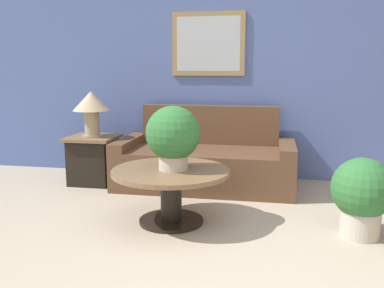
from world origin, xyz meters
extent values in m
plane|color=tan|center=(0.00, 0.00, 0.00)|extent=(20.00, 20.00, 0.00)
cube|color=#5166A8|center=(0.00, 2.73, 1.30)|extent=(7.79, 0.06, 2.60)
cube|color=#997A4C|center=(-0.70, 2.69, 1.67)|extent=(0.91, 0.03, 0.78)
cube|color=#B2BCC6|center=(-0.70, 2.67, 1.67)|extent=(0.79, 0.01, 0.66)
cube|color=brown|center=(-0.65, 2.15, 0.22)|extent=(1.69, 0.95, 0.45)
cube|color=brown|center=(-0.65, 2.54, 0.69)|extent=(1.69, 0.16, 0.47)
cube|color=brown|center=(-1.59, 2.15, 0.27)|extent=(0.18, 0.95, 0.55)
cube|color=brown|center=(0.28, 2.15, 0.27)|extent=(0.18, 0.95, 0.55)
cylinder|color=black|center=(-0.77, 0.93, 0.01)|extent=(0.58, 0.58, 0.03)
cylinder|color=black|center=(-0.77, 0.93, 0.24)|extent=(0.19, 0.19, 0.42)
cylinder|color=brown|center=(-0.77, 0.93, 0.47)|extent=(1.06, 1.06, 0.04)
cube|color=black|center=(-2.01, 2.07, 0.27)|extent=(0.49, 0.49, 0.54)
cube|color=brown|center=(-2.01, 2.07, 0.56)|extent=(0.57, 0.57, 0.03)
cylinder|color=tan|center=(-2.01, 2.07, 0.58)|extent=(0.25, 0.25, 0.02)
cylinder|color=tan|center=(-2.01, 2.07, 0.74)|extent=(0.18, 0.18, 0.29)
cone|color=tan|center=(-2.01, 2.07, 1.00)|extent=(0.44, 0.44, 0.23)
cylinder|color=beige|center=(-0.75, 0.93, 0.57)|extent=(0.26, 0.26, 0.15)
sphere|color=#2D6B33|center=(-0.75, 0.93, 0.82)|extent=(0.48, 0.48, 0.48)
cylinder|color=beige|center=(0.85, 0.90, 0.11)|extent=(0.32, 0.32, 0.23)
sphere|color=#2D6B33|center=(0.85, 0.90, 0.42)|extent=(0.51, 0.51, 0.51)
camera|label=1|loc=(0.11, -2.67, 1.39)|focal=40.00mm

